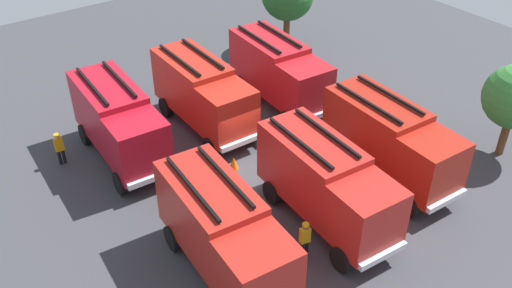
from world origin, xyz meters
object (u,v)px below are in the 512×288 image
fire_truck_2 (203,92)px  firefighter_3 (305,238)px  firefighter_1 (413,140)px  traffic_cone_0 (360,194)px  fire_truck_5 (390,139)px  traffic_cone_2 (403,218)px  fire_truck_4 (279,70)px  fire_truck_1 (224,231)px  fire_truck_3 (326,182)px  firefighter_0 (59,147)px  fire_truck_0 (118,121)px  traffic_cone_1 (234,163)px

fire_truck_2 → firefighter_3: (10.73, -1.96, -1.16)m
firefighter_1 → traffic_cone_0: size_ratio=3.13×
fire_truck_2 → fire_truck_5: 10.14m
traffic_cone_2 → fire_truck_5: bearing=145.2°
fire_truck_4 → traffic_cone_0: size_ratio=12.96×
firefighter_3 → firefighter_1: bearing=-64.0°
firefighter_1 → fire_truck_5: bearing=20.5°
fire_truck_1 → fire_truck_3: same height
fire_truck_4 → traffic_cone_2: size_ratio=10.27×
firefighter_1 → traffic_cone_0: 4.60m
fire_truck_4 → traffic_cone_2: bearing=-7.0°
traffic_cone_0 → firefighter_0: bearing=-137.1°
fire_truck_0 → firefighter_3: 11.20m
fire_truck_3 → firefighter_0: fire_truck_3 is taller
fire_truck_2 → traffic_cone_1: size_ratio=10.84×
fire_truck_5 → traffic_cone_2: 3.90m
traffic_cone_0 → traffic_cone_1: 6.33m
fire_truck_3 → fire_truck_2: bearing=-175.5°
firefighter_3 → traffic_cone_0: firefighter_3 is taller
fire_truck_2 → fire_truck_4: 4.89m
fire_truck_0 → traffic_cone_0: bearing=40.7°
firefighter_0 → traffic_cone_0: firefighter_0 is taller
fire_truck_2 → firefighter_1: (8.65, 6.93, -1.15)m
fire_truck_0 → fire_truck_1: size_ratio=0.99×
firefighter_3 → fire_truck_1: bearing=80.9°
fire_truck_2 → fire_truck_1: bearing=-26.4°
firefighter_0 → traffic_cone_2: firefighter_0 is taller
fire_truck_1 → firefighter_1: fire_truck_1 is taller
firefighter_1 → firefighter_3: size_ratio=1.01×
fire_truck_0 → fire_truck_4: size_ratio=1.00×
firefighter_0 → firefighter_3: size_ratio=1.00×
fire_truck_3 → fire_truck_5: size_ratio=1.01×
firefighter_0 → traffic_cone_1: bearing=-123.4°
fire_truck_3 → fire_truck_4: 10.37m
fire_truck_0 → traffic_cone_1: 6.02m
fire_truck_3 → fire_truck_4: size_ratio=1.00×
fire_truck_1 → fire_truck_5: bearing=97.9°
fire_truck_1 → fire_truck_2: bearing=157.1°
traffic_cone_0 → traffic_cone_1: (-5.37, -3.36, 0.05)m
traffic_cone_2 → fire_truck_0: bearing=-147.4°
firefighter_3 → traffic_cone_1: bearing=3.6°
fire_truck_2 → fire_truck_3: same height
traffic_cone_0 → fire_truck_5: bearing=103.5°
fire_truck_2 → traffic_cone_0: fire_truck_2 is taller
firefighter_3 → traffic_cone_1: size_ratio=2.63×
fire_truck_2 → fire_truck_3: 9.60m
fire_truck_3 → firefighter_1: bearing=101.7°
fire_truck_5 → traffic_cone_1: 7.62m
fire_truck_1 → firefighter_3: fire_truck_1 is taller
firefighter_0 → traffic_cone_1: 8.65m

